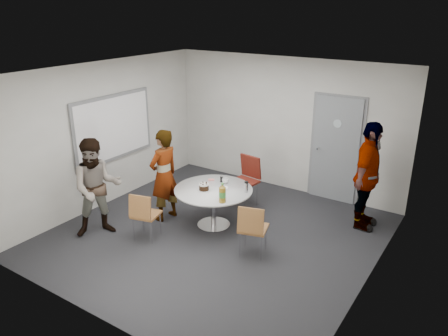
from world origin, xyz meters
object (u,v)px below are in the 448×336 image
Objects in this scene: chair_near_left at (144,212)px; person_right at (367,176)px; table at (214,194)px; chair_far at (247,176)px; chair_near_right at (252,226)px; door at (336,150)px; whiteboard at (114,127)px; person_main at (164,175)px; person_left at (97,188)px.

person_right reaches higher than chair_near_left.
table is 1.36× the size of chair_far.
person_right is at bearing 43.49° from chair_near_right.
door is at bearing -129.59° from chair_far.
chair_near_left is at bearing -123.81° from table.
whiteboard is at bearing 33.45° from chair_far.
chair_far is (-1.01, 1.54, 0.08)m from chair_near_right.
person_main is (1.35, -0.18, -0.62)m from whiteboard.
chair_near_left is at bearing -35.67° from person_left.
door reaches higher than person_main.
whiteboard reaches higher than person_right.
chair_near_left is 3.75m from person_right.
whiteboard reaches higher than person_main.
chair_far is at bearing 89.03° from table.
chair_far is at bearing 107.19° from chair_near_right.
chair_near_left is (-0.68, -1.01, -0.10)m from table.
whiteboard is 1.14× the size of person_main.
chair_near_left is 0.50× the size of person_main.
person_right is at bearing -15.59° from person_left.
table is (2.27, 0.05, -0.84)m from whiteboard.
chair_near_left is 0.50× the size of person_left.
door is at bearing 68.40° from chair_near_right.
table is at bearing 120.99° from person_right.
door is 4.25m from whiteboard.
person_right is (0.85, -0.82, -0.09)m from door.
door reaches higher than person_right.
person_left is at bearing 124.00° from person_right.
whiteboard is 4.67m from person_right.
whiteboard is 3.45m from chair_near_right.
door is 2.46× the size of chair_near_right.
person_main is 3.47m from person_right.
whiteboard is 1.14× the size of person_left.
person_main reaches higher than chair_near_left.
chair_near_left is at bearing -121.27° from door.
chair_near_right is at bearing -7.60° from whiteboard.
person_right is at bearing 33.33° from table.
chair_far is at bearing 97.11° from person_right.
door is 1.28× the size of person_main.
chair_far is 0.59× the size of person_main.
chair_far is at bearing 25.77° from whiteboard.
whiteboard is 2.42m from table.
person_left is at bearing -139.63° from table.
chair_far is at bearing -137.26° from door.
person_main is 1.16m from person_left.
chair_near_right is 0.88× the size of chair_far.
person_right is at bearing -162.87° from chair_far.
table is 2.59m from person_right.
person_main is 1.00× the size of person_left.
person_left reaches higher than chair_near_right.
door is at bearing 43.53° from person_right.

